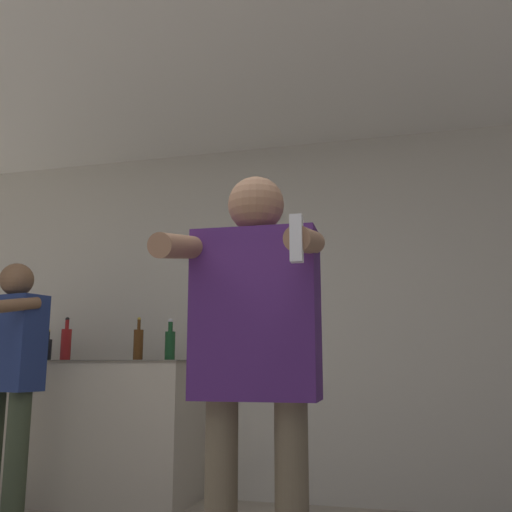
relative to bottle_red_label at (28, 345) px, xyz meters
The scene contains 10 objects.
wall_back 1.75m from the bottle_red_label, 12.12° to the left, with size 7.00×0.06×2.55m.
ceiling_slab 2.49m from the bottle_red_label, 30.52° to the right, with size 7.00×3.20×0.05m.
counter 0.78m from the bottle_red_label, ahead, with size 1.56×0.60×0.95m.
bottle_red_label is the anchor object (origin of this frame).
bottle_dark_rum 0.32m from the bottle_red_label, ahead, with size 0.07×0.07×0.31m.
bottle_green_wine 0.89m from the bottle_red_label, ahead, with size 0.07×0.07×0.30m.
bottle_clear_vodka 1.13m from the bottle_red_label, ahead, with size 0.07×0.07×0.28m.
bottle_amber_bourbon 0.17m from the bottle_red_label, ahead, with size 0.06×0.06×0.22m.
person_woman_foreground 2.77m from the bottle_red_label, 37.98° to the right, with size 0.52×0.52×1.62m.
person_man_side 0.77m from the bottle_red_label, 61.05° to the right, with size 0.51×0.51×1.55m.
Camera 1 is at (1.00, -1.34, 0.94)m, focal length 40.00 mm.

